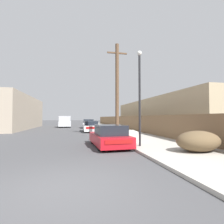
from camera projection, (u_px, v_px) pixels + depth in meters
ground_plane at (62, 190)px, 4.03m from camera, size 220.00×220.00×0.00m
sidewalk_curb at (107, 128)px, 28.11m from camera, size 4.20×63.00×0.12m
discarded_fridge at (130, 136)px, 11.60m from camera, size 0.95×1.91×0.70m
parked_sports_car_red at (109, 137)px, 10.06m from camera, size 1.94×4.10×1.25m
car_parked_mid at (91, 127)px, 20.71m from camera, size 1.76×4.33×1.27m
car_parked_far at (88, 124)px, 27.75m from camera, size 1.87×4.45×1.40m
pickup_truck at (65, 122)px, 30.20m from camera, size 2.14×5.54×1.92m
utility_pole at (117, 88)px, 15.50m from camera, size 1.80×0.32×8.14m
street_lamp at (140, 91)px, 9.58m from camera, size 0.26×0.26×5.24m
brush_pile at (198, 141)px, 7.93m from camera, size 2.07×1.44×0.95m
wooden_fence at (121, 122)px, 26.99m from camera, size 0.08×44.66×1.75m
building_left_block at (7, 113)px, 25.78m from camera, size 7.00×17.16×4.82m
building_right_house at (163, 115)px, 24.10m from camera, size 6.00×23.69×4.11m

